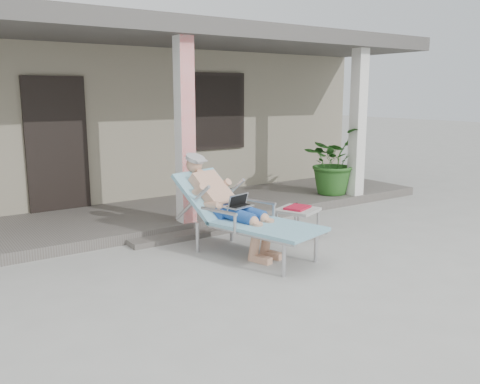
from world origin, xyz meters
TOP-DOWN VIEW (x-y plane):
  - ground at (0.00, 0.00)m, footprint 60.00×60.00m
  - house at (0.00, 6.50)m, footprint 10.40×5.40m
  - porch_deck at (0.00, 3.00)m, footprint 10.00×2.00m
  - porch_overhang at (0.00, 2.95)m, footprint 10.00×2.30m
  - porch_step at (0.00, 1.85)m, footprint 2.00×0.30m
  - lounger at (0.04, 0.93)m, footprint 1.24×2.08m
  - side_table at (1.09, 0.96)m, footprint 0.66×0.66m
  - potted_palm at (3.24, 2.48)m, footprint 1.32×1.21m

SIDE VIEW (x-z plane):
  - ground at x=0.00m, z-range 0.00..0.00m
  - porch_step at x=0.00m, z-range 0.00..0.07m
  - porch_deck at x=0.00m, z-range 0.00..0.15m
  - side_table at x=1.09m, z-range 0.16..0.61m
  - potted_palm at x=3.24m, z-range 0.15..1.38m
  - lounger at x=0.04m, z-range 0.15..1.46m
  - house at x=0.00m, z-range 0.02..3.32m
  - porch_overhang at x=0.00m, z-range 1.36..4.21m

